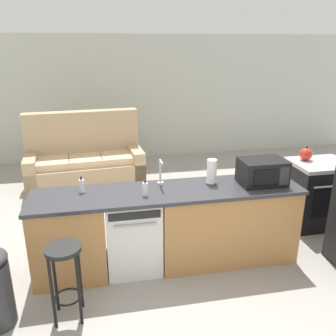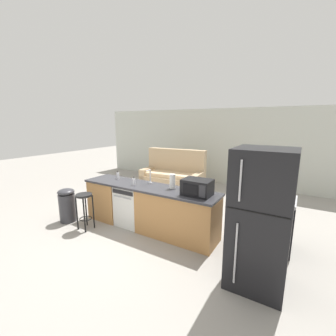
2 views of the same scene
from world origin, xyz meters
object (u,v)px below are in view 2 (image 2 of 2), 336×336
Objects in this scene: paper_towel_roll at (172,182)px; trash_bin at (67,205)px; bar_stool at (85,204)px; couch at (174,176)px; dishwasher at (133,205)px; refrigerator at (260,220)px; microwave at (197,187)px; dish_soap_bottle at (118,175)px; kettle at (263,189)px; soap_bottle at (134,182)px; stove_range at (269,222)px.

trash_bin is at bearing -161.32° from paper_towel_roll.
bar_stool is 0.36× the size of couch.
dishwasher is 2.70m from refrigerator.
refrigerator is 4.63m from couch.
microwave is 2.84× the size of dish_soap_bottle.
paper_towel_roll is 1.62m from kettle.
couch reaches higher than paper_towel_roll.
refrigerator reaches higher than dishwasher.
trash_bin is (-1.44, -0.55, -0.59)m from soap_bottle.
dishwasher is 0.58m from soap_bottle.
couch is (-0.72, 2.86, -0.58)m from soap_bottle.
dish_soap_bottle reaches higher than dishwasher.
stove_range is at bearing 14.59° from soap_bottle.
soap_bottle reaches higher than trash_bin.
paper_towel_roll is (-0.56, 0.11, -0.00)m from microwave.
microwave reaches higher than dishwasher.
bar_stool is at bearing -143.64° from soap_bottle.
stove_range is at bearing -34.95° from couch.
couch is (0.72, 3.42, 0.02)m from trash_bin.
refrigerator is at bearing -46.24° from couch.
dish_soap_bottle is (-3.11, 0.68, 0.05)m from refrigerator.
refrigerator is at bearing -11.93° from dishwasher.
paper_towel_roll reaches higher than bar_stool.
dish_soap_bottle reaches higher than stove_range.
stove_range is at bearing 89.99° from refrigerator.
stove_range is at bearing 14.74° from paper_towel_roll.
soap_bottle is at bearing 36.36° from bar_stool.
couch reaches higher than bar_stool.
paper_towel_roll is at bearing -159.31° from kettle.
microwave is 2.30m from bar_stool.
stove_range is 1.22× the size of trash_bin.
dishwasher is at bearing -78.17° from couch.
stove_range is 0.49× the size of refrigerator.
kettle is (2.30, 0.77, 0.01)m from soap_bottle.
bar_stool is 0.66m from trash_bin.
trash_bin is at bearing 176.46° from bar_stool.
paper_towel_roll is 1.60× the size of soap_bottle.
couch is (0.09, 3.46, -0.14)m from bar_stool.
soap_bottle is (0.14, -0.09, 0.55)m from dishwasher.
dishwasher is 2.66m from stove_range.
stove_range is 2.60m from soap_bottle.
dishwasher is 4.77× the size of dish_soap_bottle.
soap_bottle is 0.69m from dish_soap_bottle.
microwave is 3.51m from couch.
dish_soap_bottle is 2.70m from couch.
soap_bottle reaches higher than dishwasher.
dishwasher is at bearing -164.42° from kettle.
dishwasher is at bearing 168.07° from refrigerator.
dish_soap_bottle is at bearing 44.49° from trash_bin.
trash_bin is (-0.64, 0.04, -0.16)m from bar_stool.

